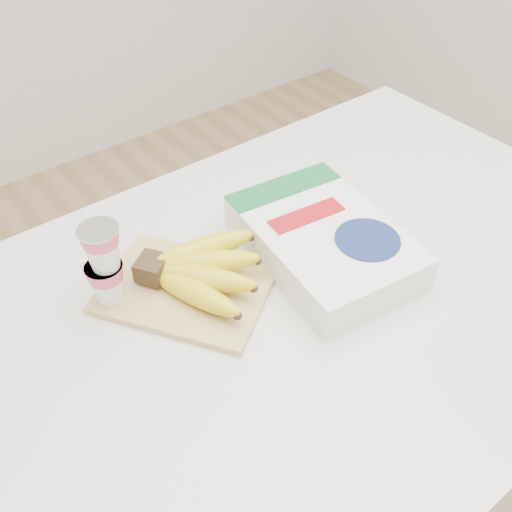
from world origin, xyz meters
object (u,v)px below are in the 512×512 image
at_px(table, 299,427).
at_px(cutting_board, 185,289).
at_px(yogurt_stack, 104,263).
at_px(cereal_box, 324,241).
at_px(bananas, 199,270).

distance_m(table, cutting_board, 0.51).
bearing_deg(yogurt_stack, table, -27.57).
xyz_separation_m(table, cereal_box, (0.05, 0.03, 0.49)).
relative_size(cutting_board, yogurt_stack, 1.83).
bearing_deg(cereal_box, yogurt_stack, 168.07).
bearing_deg(cutting_board, table, -63.20).
distance_m(yogurt_stack, cereal_box, 0.36).
relative_size(cutting_board, bananas, 1.26).
relative_size(table, yogurt_stack, 8.66).
xyz_separation_m(bananas, yogurt_stack, (-0.13, 0.05, 0.05)).
bearing_deg(bananas, table, -31.09).
height_order(bananas, cereal_box, bananas).
distance_m(table, bananas, 0.53).
relative_size(bananas, cereal_box, 0.61).
bearing_deg(cereal_box, table, -139.72).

